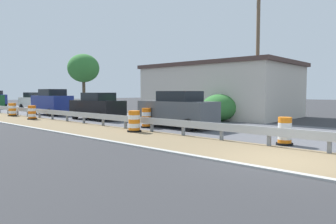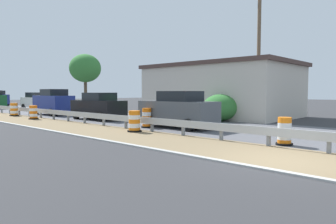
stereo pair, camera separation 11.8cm
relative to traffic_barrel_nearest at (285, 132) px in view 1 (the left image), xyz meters
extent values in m
plane|color=#333335|center=(-2.73, -1.08, -0.48)|extent=(160.00, 160.00, 0.00)
cube|color=#7F6B4C|center=(-2.16, -1.08, -0.47)|extent=(3.53, 120.00, 0.01)
cube|color=#ADADA8|center=(-4.03, -1.08, -0.47)|extent=(0.20, 120.00, 0.11)
cube|color=#ADB2B7|center=(-0.64, 0.36, 0.07)|extent=(0.08, 59.92, 0.32)
cube|color=slate|center=(-0.56, -1.70, -0.13)|extent=(0.12, 0.12, 0.70)
cube|color=slate|center=(-0.56, 0.36, -0.13)|extent=(0.12, 0.12, 0.70)
cube|color=slate|center=(-0.56, 2.43, -0.13)|extent=(0.12, 0.12, 0.70)
cube|color=slate|center=(-0.56, 4.49, -0.13)|extent=(0.12, 0.12, 0.70)
cube|color=slate|center=(-0.56, 6.56, -0.13)|extent=(0.12, 0.12, 0.70)
cube|color=slate|center=(-0.56, 8.63, -0.13)|extent=(0.12, 0.12, 0.70)
cube|color=slate|center=(-0.56, 10.69, -0.13)|extent=(0.12, 0.12, 0.70)
cube|color=slate|center=(-0.56, 12.76, -0.13)|extent=(0.12, 0.12, 0.70)
cube|color=slate|center=(-0.56, 14.82, -0.13)|extent=(0.12, 0.12, 0.70)
cube|color=slate|center=(-0.56, 16.89, -0.13)|extent=(0.12, 0.12, 0.70)
cube|color=slate|center=(-0.56, 18.96, -0.13)|extent=(0.12, 0.12, 0.70)
cube|color=slate|center=(-0.56, 21.02, -0.13)|extent=(0.12, 0.12, 0.70)
cube|color=slate|center=(-0.56, 23.09, -0.13)|extent=(0.12, 0.12, 0.70)
cube|color=slate|center=(-0.56, 25.16, -0.13)|extent=(0.12, 0.12, 0.70)
cube|color=slate|center=(-0.56, 27.22, -0.13)|extent=(0.12, 0.12, 0.70)
cylinder|color=orange|center=(0.00, 0.00, -0.37)|extent=(0.50, 0.50, 0.21)
cylinder|color=white|center=(0.00, 0.00, -0.16)|extent=(0.50, 0.50, 0.21)
cylinder|color=orange|center=(0.00, 0.00, 0.05)|extent=(0.50, 0.50, 0.21)
cylinder|color=white|center=(0.00, 0.00, 0.26)|extent=(0.50, 0.50, 0.21)
cylinder|color=orange|center=(0.00, 0.00, 0.48)|extent=(0.50, 0.50, 0.21)
cylinder|color=black|center=(0.00, 0.00, -0.44)|extent=(0.63, 0.63, 0.08)
cylinder|color=orange|center=(-1.24, 7.14, -0.37)|extent=(0.58, 0.58, 0.21)
cylinder|color=white|center=(-1.24, 7.14, -0.16)|extent=(0.58, 0.58, 0.21)
cylinder|color=orange|center=(-1.24, 7.14, 0.06)|extent=(0.58, 0.58, 0.21)
cylinder|color=white|center=(-1.24, 7.14, 0.27)|extent=(0.58, 0.58, 0.21)
cylinder|color=orange|center=(-1.24, 7.14, 0.48)|extent=(0.58, 0.58, 0.21)
cylinder|color=black|center=(-1.24, 7.14, -0.44)|extent=(0.72, 0.72, 0.08)
cylinder|color=orange|center=(0.43, 7.99, -0.37)|extent=(0.50, 0.50, 0.22)
cylinder|color=white|center=(0.43, 7.99, -0.15)|extent=(0.50, 0.50, 0.22)
cylinder|color=orange|center=(0.43, 7.99, 0.07)|extent=(0.50, 0.50, 0.22)
cylinder|color=white|center=(0.43, 7.99, 0.29)|extent=(0.50, 0.50, 0.22)
cylinder|color=orange|center=(0.43, 7.99, 0.52)|extent=(0.50, 0.50, 0.22)
cylinder|color=black|center=(0.43, 7.99, -0.44)|extent=(0.63, 0.63, 0.08)
cylinder|color=orange|center=(-1.53, 18.08, -0.38)|extent=(0.55, 0.55, 0.20)
cylinder|color=white|center=(-1.53, 18.08, -0.17)|extent=(0.55, 0.55, 0.20)
cylinder|color=orange|center=(-1.53, 18.08, 0.03)|extent=(0.55, 0.55, 0.20)
cylinder|color=white|center=(-1.53, 18.08, 0.24)|extent=(0.55, 0.55, 0.20)
cylinder|color=orange|center=(-1.53, 18.08, 0.44)|extent=(0.55, 0.55, 0.20)
cylinder|color=black|center=(-1.53, 18.08, -0.44)|extent=(0.69, 0.69, 0.08)
cylinder|color=orange|center=(-1.24, 22.43, -0.37)|extent=(0.59, 0.59, 0.22)
cylinder|color=white|center=(-1.24, 22.43, -0.15)|extent=(0.59, 0.59, 0.22)
cylinder|color=orange|center=(-1.24, 22.43, 0.06)|extent=(0.59, 0.59, 0.22)
cylinder|color=white|center=(-1.24, 22.43, 0.28)|extent=(0.59, 0.59, 0.22)
cylinder|color=orange|center=(-1.24, 22.43, 0.50)|extent=(0.59, 0.59, 0.22)
cylinder|color=black|center=(-1.24, 22.43, -0.44)|extent=(0.74, 0.74, 0.08)
cylinder|color=black|center=(2.47, 35.08, -0.16)|extent=(0.23, 0.64, 0.64)
cylinder|color=black|center=(5.33, 41.90, -0.16)|extent=(0.24, 0.65, 0.64)
cube|color=#4C5156|center=(1.55, 6.68, 0.43)|extent=(1.87, 4.60, 1.18)
cube|color=black|center=(1.55, 6.49, 1.30)|extent=(1.66, 2.12, 0.56)
cylinder|color=black|center=(0.65, 8.20, -0.16)|extent=(0.23, 0.64, 0.64)
cylinder|color=black|center=(2.48, 8.18, -0.16)|extent=(0.23, 0.64, 0.64)
cylinder|color=black|center=(0.63, 5.17, -0.16)|extent=(0.23, 0.64, 0.64)
cylinder|color=black|center=(2.45, 5.15, -0.16)|extent=(0.23, 0.64, 0.64)
cube|color=black|center=(1.52, 14.29, 0.39)|extent=(1.91, 4.47, 1.09)
cube|color=black|center=(1.53, 14.11, 1.21)|extent=(1.67, 2.07, 0.56)
cylinder|color=black|center=(0.58, 15.72, -0.16)|extent=(0.24, 0.65, 0.64)
cylinder|color=black|center=(2.39, 15.77, -0.16)|extent=(0.24, 0.65, 0.64)
cylinder|color=black|center=(0.65, 12.80, -0.16)|extent=(0.24, 0.65, 0.64)
cylinder|color=black|center=(2.46, 12.85, -0.16)|extent=(0.24, 0.65, 0.64)
cube|color=silver|center=(4.39, 30.37, 0.38)|extent=(2.05, 4.73, 1.08)
cube|color=black|center=(4.38, 30.56, 1.21)|extent=(1.76, 2.21, 0.56)
cylinder|color=black|center=(5.38, 28.87, -0.16)|extent=(0.24, 0.65, 0.64)
cylinder|color=black|center=(3.52, 28.79, -0.16)|extent=(0.24, 0.65, 0.64)
cylinder|color=black|center=(5.26, 31.94, -0.16)|extent=(0.24, 0.65, 0.64)
cylinder|color=black|center=(3.39, 31.87, -0.16)|extent=(0.24, 0.65, 0.64)
cube|color=navy|center=(1.54, 21.06, 0.53)|extent=(1.88, 4.37, 1.38)
cube|color=black|center=(1.54, 20.89, 1.50)|extent=(1.66, 2.02, 0.56)
cylinder|color=black|center=(0.66, 22.51, -0.16)|extent=(0.23, 0.64, 0.64)
cylinder|color=black|center=(2.47, 22.48, -0.16)|extent=(0.23, 0.64, 0.64)
cylinder|color=black|center=(0.61, 19.65, -0.16)|extent=(0.23, 0.64, 0.64)
cylinder|color=black|center=(2.42, 19.62, -0.16)|extent=(0.23, 0.64, 0.64)
cube|color=beige|center=(10.65, 9.67, 1.53)|extent=(7.60, 11.47, 4.02)
cube|color=#4C3833|center=(10.65, 9.67, 3.69)|extent=(7.91, 11.92, 0.30)
cylinder|color=brown|center=(7.92, 5.02, 3.99)|extent=(0.24, 0.24, 8.94)
ellipsoid|color=#337533|center=(6.67, 7.20, 0.45)|extent=(2.46, 2.46, 1.86)
cylinder|color=#4C3D2D|center=(8.76, 27.29, 1.20)|extent=(0.36, 0.36, 3.35)
ellipsoid|color=#337533|center=(8.76, 27.29, 4.34)|extent=(3.67, 3.67, 3.30)
camera|label=1|loc=(-11.54, -4.48, 1.52)|focal=32.91mm
camera|label=2|loc=(-11.46, -4.57, 1.52)|focal=32.91mm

